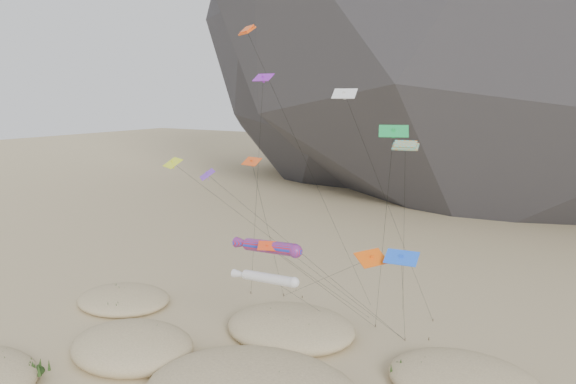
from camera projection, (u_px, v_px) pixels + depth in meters
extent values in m
ellipsoid|color=#2B2B30|center=(386.00, 19.00, 156.40)|extent=(136.20, 127.83, 116.00)
ellipsoid|color=#CCB789|center=(132.00, 347.00, 51.50)|extent=(11.95, 10.15, 3.22)
ellipsoid|color=#CCB789|center=(291.00, 327.00, 55.85)|extent=(13.26, 11.27, 2.92)
ellipsoid|color=#CCB789|center=(464.00, 381.00, 45.72)|extent=(12.44, 10.58, 2.48)
ellipsoid|color=#CCB789|center=(124.00, 299.00, 63.92)|extent=(11.08, 9.42, 2.12)
ellipsoid|color=black|center=(4.00, 369.00, 46.99)|extent=(2.75, 2.36, 0.83)
ellipsoid|color=black|center=(32.00, 371.00, 46.75)|extent=(2.24, 1.92, 0.67)
ellipsoid|color=black|center=(148.00, 341.00, 52.44)|extent=(2.74, 2.35, 0.82)
ellipsoid|color=black|center=(163.00, 340.00, 52.99)|extent=(2.06, 1.76, 0.62)
ellipsoid|color=black|center=(278.00, 319.00, 56.94)|extent=(2.87, 2.46, 0.86)
ellipsoid|color=black|center=(300.00, 332.00, 54.08)|extent=(2.22, 1.90, 0.67)
ellipsoid|color=black|center=(428.00, 371.00, 47.01)|extent=(2.10, 1.80, 0.63)
ellipsoid|color=black|center=(406.00, 377.00, 46.28)|extent=(2.35, 2.01, 0.70)
ellipsoid|color=black|center=(123.00, 294.00, 65.51)|extent=(2.58, 2.21, 0.77)
ellipsoid|color=black|center=(120.00, 310.00, 60.88)|extent=(1.98, 1.69, 0.59)
cylinder|color=#3F2D1E|center=(302.00, 297.00, 65.62)|extent=(0.08, 0.08, 0.30)
cylinder|color=#3F2D1E|center=(337.00, 317.00, 59.76)|extent=(0.08, 0.08, 0.30)
cylinder|color=#3F2D1E|center=(375.00, 326.00, 57.46)|extent=(0.08, 0.08, 0.30)
cylinder|color=#3F2D1E|center=(433.00, 320.00, 58.93)|extent=(0.08, 0.08, 0.30)
cylinder|color=#3F2D1E|center=(405.00, 339.00, 54.31)|extent=(0.08, 0.08, 0.30)
cylinder|color=#3F2D1E|center=(284.00, 295.00, 66.22)|extent=(0.08, 0.08, 0.30)
cylinder|color=#3F2D1E|center=(429.00, 339.00, 54.41)|extent=(0.08, 0.08, 0.30)
cylinder|color=#3F2D1E|center=(251.00, 293.00, 67.02)|extent=(0.08, 0.08, 0.30)
cylinder|color=red|center=(270.00, 247.00, 44.85)|extent=(5.77, 2.25, 1.61)
sphere|color=red|center=(296.00, 251.00, 42.87)|extent=(1.08, 1.08, 1.08)
cone|color=red|center=(245.00, 243.00, 47.04)|extent=(2.48, 1.41, 1.16)
cylinder|color=black|center=(327.00, 287.00, 52.39)|extent=(1.56, 16.61, 11.55)
cylinder|color=silver|center=(269.00, 278.00, 45.55)|extent=(5.23, 1.28, 1.18)
sphere|color=silver|center=(294.00, 282.00, 43.99)|extent=(0.86, 0.86, 0.86)
cone|color=silver|center=(243.00, 275.00, 47.28)|extent=(2.16, 0.93, 0.88)
cylinder|color=black|center=(304.00, 301.00, 52.66)|extent=(1.64, 14.19, 8.85)
cube|color=#EA480C|center=(247.00, 31.00, 51.18)|extent=(2.44, 2.02, 0.69)
cube|color=#EA480C|center=(247.00, 29.00, 51.15)|extent=(2.03, 1.66, 0.67)
cylinder|color=black|center=(315.00, 183.00, 57.39)|extent=(7.22, 13.27, 29.26)
cube|color=orange|center=(405.00, 147.00, 46.55)|extent=(2.29, 1.28, 0.61)
cube|color=orange|center=(405.00, 144.00, 46.52)|extent=(1.94, 1.04, 0.60)
cylinder|color=black|center=(404.00, 240.00, 54.28)|extent=(4.04, 11.99, 19.31)
cube|color=#D74814|center=(252.00, 161.00, 50.72)|extent=(1.97, 1.28, 0.68)
cube|color=#D74814|center=(252.00, 163.00, 50.75)|extent=(0.25, 0.23, 0.63)
cylinder|color=black|center=(270.00, 237.00, 58.48)|extent=(4.37, 12.23, 17.54)
cube|color=blue|center=(401.00, 258.00, 39.12)|extent=(2.41, 1.50, 0.76)
cube|color=blue|center=(401.00, 260.00, 39.15)|extent=(0.29, 0.21, 0.80)
cylinder|color=black|center=(403.00, 306.00, 46.72)|extent=(4.16, 13.07, 12.34)
cube|color=#D6E718|center=(173.00, 163.00, 53.37)|extent=(2.70, 2.22, 0.84)
cube|color=#D6E718|center=(173.00, 164.00, 53.40)|extent=(0.35, 0.33, 0.82)
cylinder|color=black|center=(290.00, 252.00, 53.85)|extent=(20.06, 10.13, 17.08)
cube|color=#169443|center=(394.00, 131.00, 41.34)|extent=(2.41, 1.83, 0.85)
cube|color=#169443|center=(394.00, 133.00, 41.36)|extent=(0.34, 0.34, 0.73)
cylinder|color=black|center=(383.00, 245.00, 49.41)|extent=(5.78, 11.40, 20.88)
cube|color=red|center=(267.00, 246.00, 44.13)|extent=(1.62, 1.23, 0.62)
cube|color=red|center=(267.00, 248.00, 44.15)|extent=(0.24, 0.26, 0.49)
cylinder|color=black|center=(328.00, 292.00, 50.80)|extent=(2.93, 15.36, 11.80)
cube|color=#ED540C|center=(371.00, 258.00, 39.69)|extent=(2.07, 2.65, 0.86)
cube|color=#ED540C|center=(371.00, 260.00, 39.71)|extent=(0.34, 0.36, 0.81)
cylinder|color=black|center=(317.00, 282.00, 52.96)|extent=(18.62, 17.66, 12.14)
cube|color=#6A21C5|center=(207.00, 174.00, 52.63)|extent=(2.56, 2.51, 0.87)
cube|color=#6A21C5|center=(207.00, 176.00, 52.65)|extent=(0.38, 0.37, 0.81)
cylinder|color=black|center=(308.00, 259.00, 53.48)|extent=(16.68, 9.11, 16.12)
cube|color=purple|center=(263.00, 77.00, 49.54)|extent=(1.90, 1.11, 0.69)
cube|color=purple|center=(263.00, 79.00, 49.57)|extent=(0.24, 0.22, 0.63)
cylinder|color=black|center=(256.00, 202.00, 58.29)|extent=(9.02, 10.14, 24.99)
cube|color=silver|center=(344.00, 94.00, 47.66)|extent=(2.17, 1.30, 0.85)
cube|color=silver|center=(344.00, 95.00, 47.69)|extent=(0.28, 0.32, 0.68)
cylinder|color=black|center=(393.00, 219.00, 53.30)|extent=(5.02, 11.74, 23.59)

